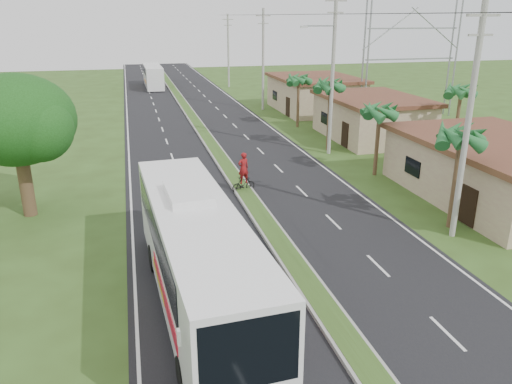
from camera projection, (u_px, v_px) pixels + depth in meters
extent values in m
plane|color=#31481A|center=(301.00, 276.00, 20.66)|extent=(180.00, 180.00, 0.00)
cube|color=black|center=(217.00, 154.00, 38.93)|extent=(14.00, 160.00, 0.02)
cube|color=gray|center=(217.00, 153.00, 38.91)|extent=(1.20, 160.00, 0.17)
cube|color=#31481A|center=(217.00, 152.00, 38.88)|extent=(0.95, 160.00, 0.02)
cube|color=silver|center=(129.00, 160.00, 37.39)|extent=(0.12, 160.00, 0.01)
cube|color=silver|center=(299.00, 149.00, 40.49)|extent=(0.12, 160.00, 0.01)
cube|color=tan|center=(497.00, 173.00, 28.84)|extent=(8.00, 12.00, 3.20)
cube|color=#4E221B|center=(502.00, 143.00, 28.26)|extent=(8.60, 12.60, 0.32)
cube|color=tan|center=(371.00, 119.00, 43.44)|extent=(7.00, 10.00, 3.35)
cube|color=#4E221B|center=(373.00, 98.00, 42.83)|extent=(7.60, 10.60, 0.32)
cube|color=tan|center=(315.00, 95.00, 56.21)|extent=(8.00, 11.00, 3.50)
cube|color=#4E221B|center=(315.00, 78.00, 55.58)|extent=(8.60, 11.60, 0.32)
cylinder|color=#473321|center=(455.00, 180.00, 24.65)|extent=(0.26, 0.26, 5.00)
cylinder|color=#473321|center=(377.00, 142.00, 33.03)|extent=(0.26, 0.26, 4.60)
cylinder|color=#473321|center=(329.00, 117.00, 39.16)|extent=(0.26, 0.26, 5.40)
cylinder|color=#473321|center=(298.00, 102.00, 47.60)|extent=(0.26, 0.26, 4.80)
cylinder|color=#473321|center=(457.00, 122.00, 37.55)|extent=(0.26, 0.26, 5.20)
cylinder|color=#473321|center=(25.00, 180.00, 26.36)|extent=(0.70, 0.70, 4.00)
ellipsoid|color=#143B10|center=(16.00, 120.00, 25.29)|extent=(6.00, 6.00, 4.68)
sphere|color=#143B10|center=(39.00, 128.00, 24.75)|extent=(3.40, 3.40, 3.40)
cylinder|color=gray|center=(468.00, 125.00, 22.62)|extent=(0.28, 0.28, 11.00)
cube|color=gray|center=(483.00, 15.00, 21.05)|extent=(1.60, 0.12, 0.12)
cube|color=gray|center=(481.00, 35.00, 21.32)|extent=(1.20, 0.10, 0.10)
cylinder|color=gray|center=(332.00, 75.00, 37.07)|extent=(0.28, 0.28, 12.00)
cube|color=gray|center=(336.00, 1.00, 35.34)|extent=(1.60, 0.12, 0.12)
cube|color=gray|center=(336.00, 13.00, 35.61)|extent=(1.20, 0.10, 0.10)
cube|color=gray|center=(319.00, 26.00, 35.63)|extent=(2.40, 0.10, 0.10)
cylinder|color=gray|center=(263.00, 60.00, 55.52)|extent=(0.28, 0.28, 11.00)
cube|color=gray|center=(263.00, 16.00, 53.95)|extent=(1.60, 0.12, 0.12)
cube|color=gray|center=(263.00, 23.00, 54.22)|extent=(1.20, 0.10, 0.10)
cylinder|color=gray|center=(228.00, 51.00, 73.88)|extent=(0.28, 0.28, 10.50)
cube|color=gray|center=(228.00, 19.00, 72.40)|extent=(1.60, 0.12, 0.12)
cube|color=gray|center=(228.00, 25.00, 72.67)|extent=(1.20, 0.10, 0.10)
cylinder|color=gray|center=(368.00, 60.00, 49.55)|extent=(0.18, 0.18, 12.00)
cylinder|color=gray|center=(456.00, 58.00, 51.86)|extent=(0.18, 0.18, 12.00)
cylinder|color=gray|center=(363.00, 60.00, 50.46)|extent=(0.18, 0.18, 12.00)
cylinder|color=gray|center=(450.00, 58.00, 52.78)|extent=(0.18, 0.18, 12.00)
cube|color=gray|center=(410.00, 59.00, 51.16)|extent=(10.00, 0.14, 0.14)
cube|color=gray|center=(413.00, 28.00, 50.16)|extent=(10.00, 0.14, 0.14)
cube|color=white|center=(197.00, 254.00, 17.63)|extent=(3.44, 13.21, 3.43)
cube|color=black|center=(193.00, 228.00, 17.97)|extent=(3.34, 10.60, 1.37)
cube|color=black|center=(249.00, 353.00, 11.62)|extent=(2.46, 0.27, 1.92)
cube|color=red|center=(205.00, 290.00, 16.68)|extent=(3.08, 5.81, 0.60)
cube|color=gold|center=(196.00, 274.00, 18.24)|extent=(2.95, 3.42, 0.27)
cube|color=white|center=(188.00, 193.00, 18.18)|extent=(1.67, 2.70, 0.31)
cylinder|color=black|center=(184.00, 375.00, 14.10)|extent=(0.41, 1.15, 1.13)
cylinder|color=black|center=(267.00, 359.00, 14.80)|extent=(0.41, 1.15, 1.13)
cylinder|color=black|center=(154.00, 258.00, 20.97)|extent=(0.41, 1.15, 1.13)
cylinder|color=black|center=(211.00, 250.00, 21.66)|extent=(0.41, 1.15, 1.13)
cube|color=white|center=(153.00, 76.00, 74.53)|extent=(2.51, 11.11, 3.09)
cube|color=black|center=(152.00, 69.00, 74.66)|extent=(2.54, 8.22, 1.05)
cube|color=orange|center=(154.00, 81.00, 73.85)|extent=(2.51, 5.33, 0.34)
cylinder|color=black|center=(148.00, 89.00, 70.51)|extent=(0.30, 0.93, 0.93)
cylinder|color=black|center=(163.00, 88.00, 71.01)|extent=(0.30, 0.93, 0.93)
cylinder|color=black|center=(145.00, 81.00, 78.42)|extent=(0.30, 0.93, 0.93)
cylinder|color=black|center=(159.00, 81.00, 78.93)|extent=(0.30, 0.93, 0.93)
imported|color=black|center=(244.00, 185.00, 30.39)|extent=(1.61, 0.84, 0.93)
imported|color=maroon|center=(243.00, 168.00, 30.04)|extent=(0.80, 0.64, 1.93)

